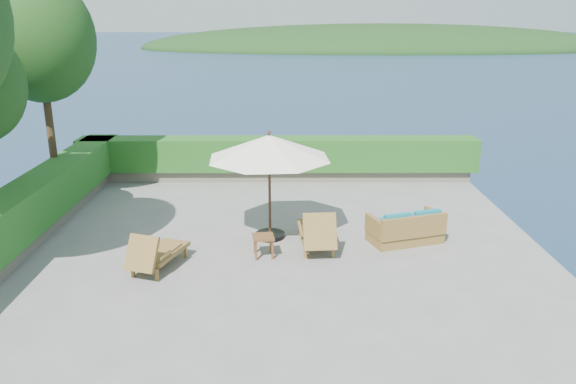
{
  "coord_description": "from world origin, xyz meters",
  "views": [
    {
      "loc": [
        0.27,
        -11.5,
        4.95
      ],
      "look_at": [
        0.3,
        0.8,
        1.1
      ],
      "focal_mm": 35.0,
      "sensor_mm": 36.0,
      "label": 1
    }
  ],
  "objects_px": {
    "lounge_right": "(317,231)",
    "wicker_loveseat": "(406,229)",
    "side_table": "(263,240)",
    "patio_umbrella": "(269,148)",
    "lounge_left": "(156,253)"
  },
  "relations": [
    {
      "from": "patio_umbrella",
      "to": "wicker_loveseat",
      "type": "xyz_separation_m",
      "value": [
        3.12,
        -0.31,
        -1.84
      ]
    },
    {
      "from": "lounge_right",
      "to": "side_table",
      "type": "xyz_separation_m",
      "value": [
        -1.17,
        -0.41,
        -0.02
      ]
    },
    {
      "from": "lounge_right",
      "to": "wicker_loveseat",
      "type": "relative_size",
      "value": 0.97
    },
    {
      "from": "lounge_left",
      "to": "wicker_loveseat",
      "type": "bearing_deg",
      "value": 33.87
    },
    {
      "from": "lounge_left",
      "to": "patio_umbrella",
      "type": "bearing_deg",
      "value": 56.54
    },
    {
      "from": "side_table",
      "to": "wicker_loveseat",
      "type": "distance_m",
      "value": 3.33
    },
    {
      "from": "lounge_right",
      "to": "side_table",
      "type": "distance_m",
      "value": 1.24
    },
    {
      "from": "lounge_left",
      "to": "side_table",
      "type": "relative_size",
      "value": 3.32
    },
    {
      "from": "patio_umbrella",
      "to": "wicker_loveseat",
      "type": "bearing_deg",
      "value": -5.6
    },
    {
      "from": "patio_umbrella",
      "to": "lounge_left",
      "type": "relative_size",
      "value": 2.15
    },
    {
      "from": "wicker_loveseat",
      "to": "patio_umbrella",
      "type": "bearing_deg",
      "value": 156.29
    },
    {
      "from": "lounge_left",
      "to": "wicker_loveseat",
      "type": "xyz_separation_m",
      "value": [
        5.39,
        1.45,
        -0.06
      ]
    },
    {
      "from": "patio_umbrella",
      "to": "lounge_left",
      "type": "bearing_deg",
      "value": -142.28
    },
    {
      "from": "lounge_left",
      "to": "side_table",
      "type": "distance_m",
      "value": 2.26
    },
    {
      "from": "lounge_left",
      "to": "lounge_right",
      "type": "xyz_separation_m",
      "value": [
        3.32,
        1.08,
        0.04
      ]
    }
  ]
}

